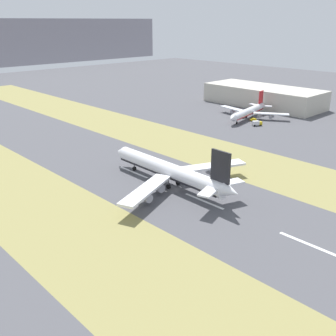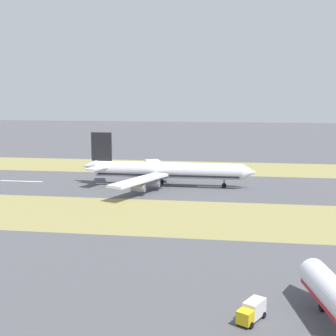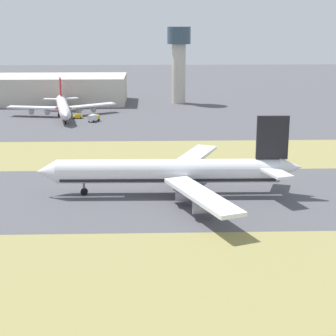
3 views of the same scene
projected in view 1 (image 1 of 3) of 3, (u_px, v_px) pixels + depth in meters
ground_plane at (176, 190)px, 150.87m from camera, size 800.00×800.00×0.00m
grass_median_west at (73, 230)px, 121.65m from camera, size 40.00×600.00×0.01m
grass_median_east at (245, 162)px, 180.08m from camera, size 40.00×600.00×0.01m
centreline_dash_near at (308, 244)px, 114.27m from camera, size 1.20×18.00×0.01m
centreline_dash_mid at (204, 201)px, 141.23m from camera, size 1.20×18.00×0.01m
centreline_dash_far at (134, 172)px, 168.19m from camera, size 1.20×18.00×0.01m
airplane_main_jet at (171, 172)px, 152.11m from camera, size 64.13×67.07×20.20m
terminal_building at (263, 96)px, 298.27m from camera, size 36.00×88.55×14.03m
airplane_parked_apron at (249, 111)px, 258.80m from camera, size 51.84×48.83×15.68m
service_truck at (257, 123)px, 241.63m from camera, size 6.31×4.86×3.10m
apron_car at (254, 120)px, 252.39m from camera, size 2.54×4.62×2.03m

